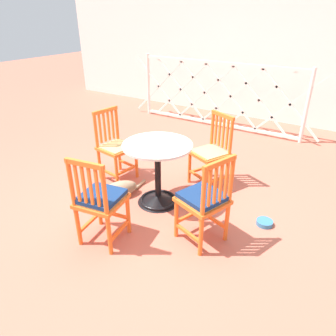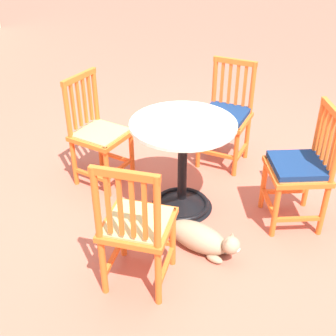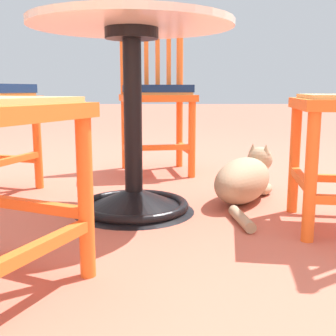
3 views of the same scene
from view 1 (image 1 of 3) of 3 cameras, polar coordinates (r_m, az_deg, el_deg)
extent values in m
plane|color=#BC604C|center=(3.46, -3.05, -8.21)|extent=(24.00, 24.00, 0.00)
cube|color=silver|center=(6.55, 18.59, 20.61)|extent=(10.00, 0.20, 2.80)
cylinder|color=silver|center=(6.68, -3.65, 15.15)|extent=(0.06, 0.06, 1.23)
cylinder|color=silver|center=(5.53, 24.35, 10.29)|extent=(0.06, 0.06, 1.23)
cube|color=silver|center=(6.09, 8.75, 8.24)|extent=(3.13, 0.04, 0.05)
cube|color=silver|center=(5.83, 9.56, 18.64)|extent=(3.13, 0.04, 0.05)
cube|color=silver|center=(6.54, -1.71, 14.92)|extent=(1.12, 0.02, 1.12)
cube|color=silver|center=(6.27, 2.39, 14.38)|extent=(1.12, 0.02, 1.12)
cube|color=silver|center=(6.04, 6.81, 13.71)|extent=(1.12, 0.02, 1.12)
cube|color=silver|center=(5.84, 11.53, 12.91)|extent=(1.12, 0.02, 1.12)
cube|color=silver|center=(5.68, 16.52, 11.97)|extent=(1.12, 0.02, 1.12)
cube|color=silver|center=(5.57, 21.70, 10.88)|extent=(1.12, 0.02, 1.12)
cube|color=silver|center=(6.54, -1.71, 14.92)|extent=(1.12, 0.02, 1.12)
cube|color=silver|center=(6.27, 2.39, 14.38)|extent=(1.12, 0.02, 1.12)
cube|color=silver|center=(6.04, 6.81, 13.71)|extent=(1.12, 0.02, 1.12)
cube|color=silver|center=(5.84, 11.53, 12.91)|extent=(1.12, 0.02, 1.12)
cube|color=silver|center=(5.68, 16.52, 11.97)|extent=(1.12, 0.02, 1.12)
cube|color=silver|center=(5.57, 21.70, 10.88)|extent=(1.12, 0.02, 1.12)
cone|color=black|center=(3.61, -1.81, -5.56)|extent=(0.48, 0.48, 0.10)
torus|color=black|center=(3.62, -1.81, -5.89)|extent=(0.44, 0.44, 0.04)
cylinder|color=black|center=(3.45, -1.89, -1.04)|extent=(0.07, 0.07, 0.66)
cylinder|color=black|center=(3.31, -1.97, 3.74)|extent=(0.20, 0.20, 0.04)
cylinder|color=silver|center=(3.30, -1.98, 4.26)|extent=(0.76, 0.76, 0.02)
cylinder|color=orange|center=(4.07, -5.88, 1.14)|extent=(0.04, 0.04, 0.45)
cylinder|color=orange|center=(3.87, -9.51, -0.53)|extent=(0.04, 0.04, 0.45)
cylinder|color=orange|center=(4.21, -9.24, 5.28)|extent=(0.04, 0.04, 0.91)
cylinder|color=orange|center=(4.02, -12.91, 3.85)|extent=(0.04, 0.04, 0.91)
cube|color=orange|center=(4.22, -7.42, 0.76)|extent=(0.34, 0.08, 0.03)
cube|color=orange|center=(4.03, -10.98, -0.87)|extent=(0.34, 0.08, 0.03)
cube|color=orange|center=(3.99, -7.60, -0.38)|extent=(0.08, 0.34, 0.03)
cube|color=orange|center=(4.00, -9.47, 3.69)|extent=(0.46, 0.46, 0.04)
cube|color=tan|center=(3.99, -9.49, 3.98)|extent=(0.40, 0.40, 0.02)
cube|color=orange|center=(4.09, -10.20, 7.92)|extent=(0.02, 0.03, 0.39)
cube|color=orange|center=(4.05, -10.94, 7.66)|extent=(0.02, 0.03, 0.39)
cube|color=orange|center=(4.02, -11.69, 7.40)|extent=(0.02, 0.03, 0.39)
cube|color=orange|center=(3.98, -12.46, 7.13)|extent=(0.02, 0.03, 0.39)
cube|color=orange|center=(3.97, -11.59, 10.39)|extent=(0.09, 0.38, 0.04)
cylinder|color=orange|center=(3.24, -12.67, -6.84)|extent=(0.04, 0.04, 0.45)
cylinder|color=orange|center=(3.07, -7.40, -8.34)|extent=(0.04, 0.04, 0.45)
cylinder|color=orange|center=(2.89, -16.93, -6.42)|extent=(0.04, 0.04, 0.91)
cylinder|color=orange|center=(2.71, -11.27, -8.14)|extent=(0.04, 0.04, 0.91)
cube|color=orange|center=(3.18, -14.26, -9.65)|extent=(0.08, 0.34, 0.03)
cube|color=orange|center=(3.01, -8.93, -11.36)|extent=(0.08, 0.34, 0.03)
cube|color=orange|center=(3.18, -10.03, -8.40)|extent=(0.34, 0.08, 0.03)
cube|color=orange|center=(2.92, -12.20, -5.95)|extent=(0.46, 0.46, 0.04)
cube|color=tan|center=(2.91, -12.25, -5.58)|extent=(0.40, 0.40, 0.02)
cube|color=orange|center=(2.74, -16.45, -2.83)|extent=(0.03, 0.02, 0.39)
cube|color=orange|center=(2.70, -15.31, -3.13)|extent=(0.03, 0.02, 0.39)
cube|color=orange|center=(2.66, -14.15, -3.43)|extent=(0.03, 0.02, 0.39)
cube|color=orange|center=(2.63, -12.95, -3.75)|extent=(0.03, 0.02, 0.39)
cube|color=orange|center=(2.59, -15.28, 0.74)|extent=(0.38, 0.09, 0.04)
cube|color=navy|center=(2.90, -12.30, -5.08)|extent=(0.41, 0.41, 0.04)
cylinder|color=orange|center=(3.00, 1.56, -9.11)|extent=(0.04, 0.04, 0.45)
cylinder|color=orange|center=(3.19, 6.27, -6.81)|extent=(0.04, 0.04, 0.45)
cylinder|color=orange|center=(2.66, 6.37, -8.45)|extent=(0.04, 0.04, 0.91)
cylinder|color=orange|center=(2.88, 11.24, -5.88)|extent=(0.04, 0.04, 0.91)
cube|color=orange|center=(2.95, 3.70, -11.95)|extent=(0.33, 0.14, 0.03)
cube|color=orange|center=(3.15, 8.38, -9.41)|extent=(0.33, 0.14, 0.03)
cube|color=orange|center=(3.12, 3.96, -8.76)|extent=(0.14, 0.33, 0.03)
cube|color=orange|center=(2.88, 6.41, -6.04)|extent=(0.51, 0.51, 0.04)
cube|color=tan|center=(2.86, 6.43, -5.68)|extent=(0.45, 0.45, 0.02)
cube|color=orange|center=(2.58, 7.71, -3.81)|extent=(0.03, 0.03, 0.39)
cube|color=orange|center=(2.63, 8.75, -3.33)|extent=(0.03, 0.03, 0.39)
cube|color=orange|center=(2.67, 9.75, -2.85)|extent=(0.03, 0.03, 0.39)
cube|color=orange|center=(2.72, 10.72, -2.40)|extent=(0.03, 0.03, 0.39)
cube|color=orange|center=(2.55, 9.60, 0.99)|extent=(0.16, 0.37, 0.04)
cube|color=navy|center=(2.85, 6.46, -5.17)|extent=(0.46, 0.46, 0.04)
cylinder|color=orange|center=(3.70, 7.15, -1.75)|extent=(0.04, 0.04, 0.45)
cylinder|color=orange|center=(3.93, 4.02, 0.25)|extent=(0.04, 0.04, 0.45)
cylinder|color=orange|center=(3.80, 11.31, 2.65)|extent=(0.04, 0.04, 0.91)
cylinder|color=orange|center=(4.03, 8.02, 4.35)|extent=(0.04, 0.04, 0.91)
cube|color=orange|center=(3.84, 9.04, -2.19)|extent=(0.17, 0.32, 0.03)
cube|color=orange|center=(4.06, 5.91, -0.23)|extent=(0.17, 0.32, 0.03)
cube|color=orange|center=(3.84, 5.50, -1.45)|extent=(0.32, 0.17, 0.03)
cube|color=orange|center=(3.82, 7.69, 2.68)|extent=(0.53, 0.53, 0.04)
cube|color=tan|center=(3.81, 7.71, 2.98)|extent=(0.47, 0.47, 0.02)
cube|color=orange|center=(3.76, 10.92, 6.13)|extent=(0.03, 0.03, 0.39)
cube|color=orange|center=(3.81, 10.22, 6.45)|extent=(0.03, 0.03, 0.39)
cube|color=orange|center=(3.86, 9.54, 6.76)|extent=(0.03, 0.03, 0.39)
cube|color=orange|center=(3.90, 8.88, 7.07)|extent=(0.03, 0.03, 0.39)
cube|color=orange|center=(3.77, 10.13, 9.60)|extent=(0.36, 0.19, 0.04)
ellipsoid|color=#9E896B|center=(3.73, -8.97, -3.90)|extent=(0.39, 0.48, 0.19)
ellipsoid|color=silver|center=(3.71, -10.41, -4.40)|extent=(0.22, 0.23, 0.14)
sphere|color=#9E896B|center=(3.64, -12.71, -4.09)|extent=(0.12, 0.12, 0.12)
ellipsoid|color=silver|center=(3.64, -13.32, -4.41)|extent=(0.07, 0.06, 0.04)
cone|color=#9E896B|center=(3.59, -12.46, -3.54)|extent=(0.04, 0.04, 0.04)
cone|color=#9E896B|center=(3.65, -12.77, -3.09)|extent=(0.04, 0.04, 0.04)
ellipsoid|color=#9E896B|center=(3.68, -11.00, -5.80)|extent=(0.11, 0.13, 0.05)
ellipsoid|color=#9E896B|center=(3.77, -11.55, -4.99)|extent=(0.11, 0.13, 0.05)
cylinder|color=#9E896B|center=(3.94, -5.21, -3.06)|extent=(0.06, 0.22, 0.04)
cylinder|color=teal|center=(3.41, 17.45, -9.63)|extent=(0.17, 0.17, 0.05)
camera|label=2|loc=(5.03, -33.44, 24.18)|focal=46.80mm
camera|label=3|loc=(4.79, 8.19, 8.41)|focal=45.85mm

